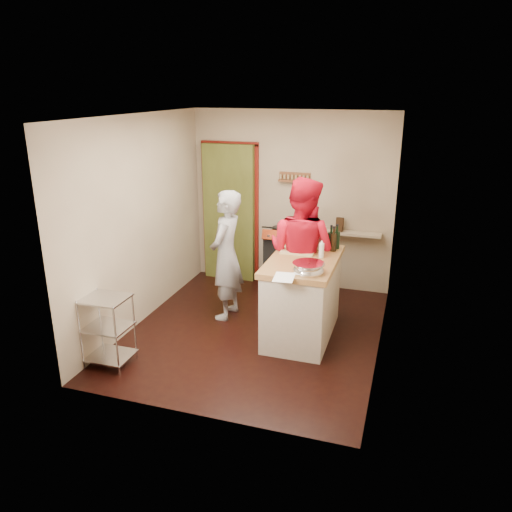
{
  "coord_description": "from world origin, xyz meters",
  "views": [
    {
      "loc": [
        1.72,
        -5.31,
        2.9
      ],
      "look_at": [
        0.02,
        0.0,
        1.0
      ],
      "focal_mm": 35.0,
      "sensor_mm": 36.0,
      "label": 1
    }
  ],
  "objects_px": {
    "wire_shelving": "(107,328)",
    "person_red": "(301,253)",
    "island": "(303,296)",
    "stove": "(288,262)",
    "person_stripe": "(226,255)"
  },
  "relations": [
    {
      "from": "person_stripe",
      "to": "person_red",
      "type": "distance_m",
      "value": 0.97
    },
    {
      "from": "island",
      "to": "person_stripe",
      "type": "xyz_separation_m",
      "value": [
        -1.06,
        0.23,
        0.33
      ]
    },
    {
      "from": "wire_shelving",
      "to": "person_stripe",
      "type": "height_order",
      "value": "person_stripe"
    },
    {
      "from": "stove",
      "to": "person_red",
      "type": "relative_size",
      "value": 0.53
    },
    {
      "from": "wire_shelving",
      "to": "person_stripe",
      "type": "distance_m",
      "value": 1.77
    },
    {
      "from": "wire_shelving",
      "to": "person_stripe",
      "type": "relative_size",
      "value": 0.47
    },
    {
      "from": "person_stripe",
      "to": "person_red",
      "type": "height_order",
      "value": "person_red"
    },
    {
      "from": "person_stripe",
      "to": "stove",
      "type": "bearing_deg",
      "value": 154.86
    },
    {
      "from": "person_red",
      "to": "wire_shelving",
      "type": "bearing_deg",
      "value": 62.06
    },
    {
      "from": "wire_shelving",
      "to": "person_red",
      "type": "relative_size",
      "value": 0.42
    },
    {
      "from": "person_stripe",
      "to": "wire_shelving",
      "type": "bearing_deg",
      "value": -25.89
    },
    {
      "from": "island",
      "to": "person_red",
      "type": "height_order",
      "value": "person_red"
    },
    {
      "from": "wire_shelving",
      "to": "person_red",
      "type": "distance_m",
      "value": 2.46
    },
    {
      "from": "island",
      "to": "person_stripe",
      "type": "bearing_deg",
      "value": 167.6
    },
    {
      "from": "island",
      "to": "stove",
      "type": "bearing_deg",
      "value": 111.52
    }
  ]
}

